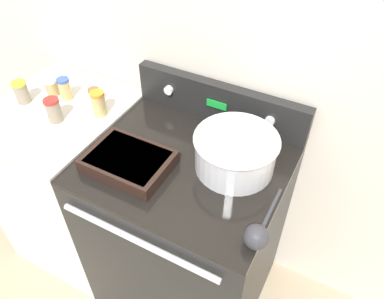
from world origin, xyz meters
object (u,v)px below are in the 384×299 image
at_px(casserole_dish, 128,161).
at_px(ladle, 257,235).
at_px(spice_jar_orange_cap, 99,104).
at_px(spice_jar_brown_cap, 95,96).
at_px(spice_jar_blue_cap, 65,89).
at_px(spice_jar_white_cap, 52,87).
at_px(mixing_bowl, 236,151).
at_px(spice_jar_yellow_cap, 22,92).
at_px(spice_jar_red_cap, 54,110).

distance_m(casserole_dish, ladle, 0.55).
distance_m(ladle, spice_jar_orange_cap, 0.89).
height_order(casserole_dish, spice_jar_brown_cap, spice_jar_brown_cap).
distance_m(spice_jar_blue_cap, spice_jar_white_cap, 0.08).
height_order(mixing_bowl, spice_jar_orange_cap, mixing_bowl).
bearing_deg(spice_jar_brown_cap, mixing_bowl, -5.13).
xyz_separation_m(casserole_dish, spice_jar_white_cap, (-0.58, 0.22, 0.02)).
bearing_deg(spice_jar_yellow_cap, mixing_bowl, 4.44).
distance_m(mixing_bowl, spice_jar_yellow_cap, 1.01).
relative_size(mixing_bowl, spice_jar_red_cap, 2.93).
distance_m(casserole_dish, spice_jar_white_cap, 0.62).
height_order(casserole_dish, spice_jar_orange_cap, spice_jar_orange_cap).
height_order(spice_jar_brown_cap, spice_jar_red_cap, spice_jar_red_cap).
distance_m(spice_jar_red_cap, spice_jar_blue_cap, 0.16).
bearing_deg(casserole_dish, ladle, -8.87).
relative_size(casserole_dish, spice_jar_brown_cap, 3.97).
bearing_deg(mixing_bowl, spice_jar_brown_cap, 174.87).
bearing_deg(spice_jar_white_cap, mixing_bowl, -1.85).
distance_m(mixing_bowl, spice_jar_orange_cap, 0.64).
relative_size(spice_jar_brown_cap, spice_jar_red_cap, 0.73).
bearing_deg(spice_jar_blue_cap, spice_jar_white_cap, -177.86).
bearing_deg(spice_jar_brown_cap, spice_jar_red_cap, -112.66).
height_order(casserole_dish, spice_jar_red_cap, spice_jar_red_cap).
xyz_separation_m(ladle, spice_jar_yellow_cap, (-1.21, 0.20, 0.03)).
relative_size(mixing_bowl, spice_jar_orange_cap, 2.75).
height_order(ladle, spice_jar_yellow_cap, spice_jar_yellow_cap).
height_order(mixing_bowl, spice_jar_yellow_cap, mixing_bowl).
distance_m(casserole_dish, spice_jar_orange_cap, 0.35).
bearing_deg(ladle, mixing_bowl, 125.40).
bearing_deg(spice_jar_yellow_cap, spice_jar_orange_cap, 13.53).
height_order(mixing_bowl, spice_jar_brown_cap, mixing_bowl).
bearing_deg(spice_jar_blue_cap, spice_jar_brown_cap, 11.89).
relative_size(mixing_bowl, spice_jar_blue_cap, 3.01).
distance_m(spice_jar_brown_cap, spice_jar_white_cap, 0.23).
bearing_deg(spice_jar_red_cap, spice_jar_yellow_cap, 171.18).
distance_m(ladle, spice_jar_yellow_cap, 1.22).
relative_size(spice_jar_orange_cap, spice_jar_white_cap, 1.44).
distance_m(mixing_bowl, spice_jar_red_cap, 0.79).
height_order(casserole_dish, spice_jar_white_cap, spice_jar_white_cap).
bearing_deg(spice_jar_brown_cap, casserole_dish, -35.12).
bearing_deg(spice_jar_brown_cap, spice_jar_orange_cap, -37.86).
relative_size(ladle, spice_jar_red_cap, 2.69).
relative_size(spice_jar_red_cap, spice_jar_yellow_cap, 1.03).
xyz_separation_m(mixing_bowl, casserole_dish, (-0.35, -0.19, -0.05)).
distance_m(casserole_dish, spice_jar_yellow_cap, 0.67).
relative_size(mixing_bowl, casserole_dish, 1.01).
bearing_deg(casserole_dish, mixing_bowl, 28.25).
xyz_separation_m(casserole_dish, spice_jar_brown_cap, (-0.36, 0.25, 0.02)).
xyz_separation_m(mixing_bowl, spice_jar_brown_cap, (-0.71, 0.06, -0.03)).
height_order(spice_jar_red_cap, spice_jar_blue_cap, spice_jar_red_cap).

